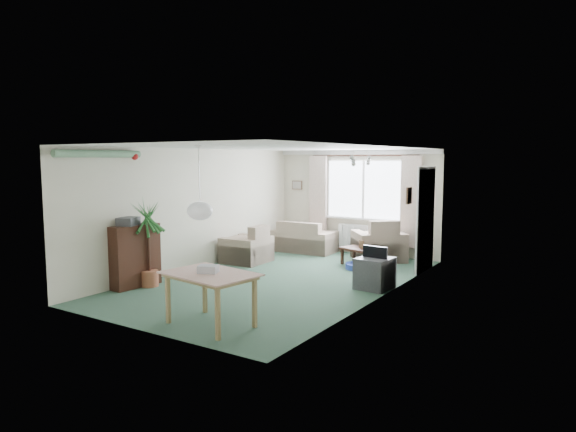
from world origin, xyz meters
The scene contains 25 objects.
ground centered at (0.00, 0.00, 0.00)m, with size 6.50×6.50×0.00m, color #2F4E3D.
window centered at (0.20, 3.23, 1.50)m, with size 1.80×0.03×1.30m, color white.
curtain_rod centered at (0.20, 3.15, 2.27)m, with size 2.60×0.03×0.03m, color black.
curtain_left centered at (-0.95, 3.13, 1.27)m, with size 0.45×0.08×2.00m, color beige.
curtain_right centered at (1.35, 3.13, 1.27)m, with size 0.45×0.08×2.00m, color beige.
radiator centered at (0.20, 3.19, 0.40)m, with size 1.20×0.10×0.55m, color white.
doorway centered at (1.99, 2.20, 1.00)m, with size 0.03×0.95×2.00m, color black.
pendant_lamp centered at (0.20, -2.30, 1.48)m, with size 0.36×0.36×0.36m, color white.
tinsel_garland centered at (-1.92, -2.30, 2.28)m, with size 1.60×1.60×0.12m, color #196626.
bauble_cluster_a centered at (1.30, 0.90, 2.22)m, with size 0.20×0.20×0.20m, color silver.
bauble_cluster_b centered at (1.60, -0.30, 2.22)m, with size 0.20×0.20×0.20m, color silver.
wall_picture_back centered at (-1.60, 3.23, 1.55)m, with size 0.28×0.03×0.22m, color brown.
wall_picture_right centered at (1.98, 1.20, 1.55)m, with size 0.03×0.24×0.30m, color brown.
sofa centered at (-1.10, 2.75, 0.37)m, with size 1.47×0.78×0.73m, color beige.
armchair_corner centered at (0.79, 2.73, 0.45)m, with size 1.02×0.96×0.91m, color beige.
armchair_left centered at (-1.50, 1.00, 0.40)m, with size 0.90×0.85×0.80m, color beige.
coffee_table centered at (0.71, 1.96, 0.18)m, with size 0.82×0.45×0.37m, color black.
photo_frame centered at (0.73, 1.99, 0.45)m, with size 0.12×0.02×0.16m, color brown.
bookshelf centered at (-1.84, -1.71, 0.54)m, with size 0.29×0.88×1.08m, color black.
hifi_box centered at (-1.86, -1.82, 1.15)m, with size 0.28×0.35×0.14m, color #38383D.
houseplant centered at (-1.65, -1.58, 0.75)m, with size 0.64×0.64×1.50m, color #205B1F.
dining_table centered at (0.64, -2.60, 0.34)m, with size 1.10×0.73×0.69m, color tan.
gift_box centered at (0.61, -2.61, 0.75)m, with size 0.25×0.18×0.12m, color silver.
tv_cube centered at (1.70, 0.38, 0.27)m, with size 0.53×0.58×0.53m, color #3F4044.
pet_bed centered at (0.82, 1.67, 0.06)m, with size 0.55×0.55×0.11m, color navy.
Camera 1 is at (5.06, -7.62, 2.20)m, focal length 32.00 mm.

